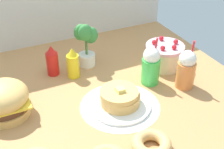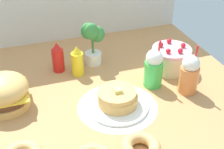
{
  "view_description": "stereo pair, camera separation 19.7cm",
  "coord_description": "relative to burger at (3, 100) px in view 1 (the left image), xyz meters",
  "views": [
    {
      "loc": [
        -0.64,
        -1.39,
        1.22
      ],
      "look_at": [
        0.08,
        0.11,
        0.16
      ],
      "focal_mm": 50.1,
      "sensor_mm": 36.0,
      "label": 1
    },
    {
      "loc": [
        -0.45,
        -1.46,
        1.22
      ],
      "look_at": [
        0.08,
        0.11,
        0.16
      ],
      "focal_mm": 50.1,
      "sensor_mm": 36.0,
      "label": 2
    }
  ],
  "objects": [
    {
      "name": "layer_cake",
      "position": [
        1.17,
        0.07,
        -0.02
      ],
      "size": [
        0.28,
        0.28,
        0.21
      ],
      "color": "beige",
      "rests_on": "ground_plane"
    },
    {
      "name": "cream_soda_cup",
      "position": [
        0.96,
        -0.08,
        0.03
      ],
      "size": [
        0.13,
        0.13,
        0.34
      ],
      "color": "green",
      "rests_on": "ground_plane"
    },
    {
      "name": "orange_float_cup",
      "position": [
        1.15,
        -0.22,
        0.03
      ],
      "size": [
        0.13,
        0.13,
        0.34
      ],
      "color": "orange",
      "rests_on": "ground_plane"
    },
    {
      "name": "ketchup_bottle",
      "position": [
        0.39,
        0.31,
        0.0
      ],
      "size": [
        0.09,
        0.09,
        0.23
      ],
      "color": "red",
      "rests_on": "ground_plane"
    },
    {
      "name": "pancake_stack",
      "position": [
        0.65,
        -0.23,
        -0.05
      ],
      "size": [
        0.39,
        0.39,
        0.14
      ],
      "color": "white",
      "rests_on": "doily_mat"
    },
    {
      "name": "potted_plant",
      "position": [
        0.66,
        0.33,
        0.08
      ],
      "size": [
        0.17,
        0.13,
        0.35
      ],
      "color": "white",
      "rests_on": "ground_plane"
    },
    {
      "name": "donut_vanilla",
      "position": [
        0.64,
        -0.62,
        -0.07
      ],
      "size": [
        0.21,
        0.21,
        0.06
      ],
      "color": "tan",
      "rests_on": "ground_plane"
    },
    {
      "name": "burger",
      "position": [
        0.0,
        0.0,
        0.0
      ],
      "size": [
        0.3,
        0.3,
        0.22
      ],
      "color": "#DBA859",
      "rests_on": "ground_plane"
    },
    {
      "name": "mustard_bottle",
      "position": [
        0.51,
        0.22,
        0.0
      ],
      "size": [
        0.09,
        0.09,
        0.23
      ],
      "color": "yellow",
      "rests_on": "ground_plane"
    },
    {
      "name": "doily_mat",
      "position": [
        0.65,
        -0.23,
        -0.1
      ],
      "size": [
        0.5,
        0.5,
        0.0
      ],
      "primitive_type": "cylinder",
      "color": "white",
      "rests_on": "ground_plane"
    },
    {
      "name": "ground_plane",
      "position": [
        0.59,
        -0.21,
        -0.11
      ],
      "size": [
        2.0,
        2.07,
        0.02
      ],
      "primitive_type": "cube",
      "color": "#B27F4C"
    }
  ]
}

